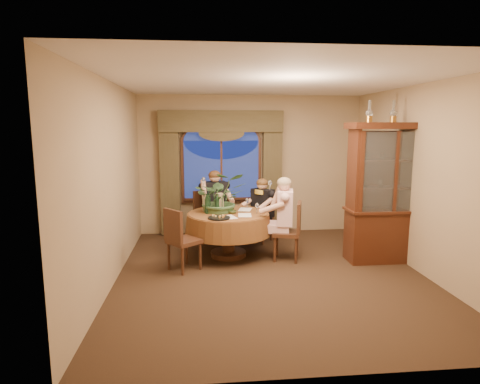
{
  "coord_description": "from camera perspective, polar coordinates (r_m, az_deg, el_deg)",
  "views": [
    {
      "loc": [
        -1.0,
        -5.63,
        2.17
      ],
      "look_at": [
        -0.37,
        0.93,
        1.1
      ],
      "focal_mm": 30.0,
      "sensor_mm": 36.0,
      "label": 1
    }
  ],
  "objects": [
    {
      "name": "chair_right",
      "position": [
        6.64,
        6.61,
        -5.58
      ],
      "size": [
        0.52,
        0.52,
        0.96
      ],
      "primitive_type": "cube",
      "rotation": [
        0.0,
        0.0,
        1.28
      ],
      "color": "black",
      "rests_on": "floor"
    },
    {
      "name": "wall_back",
      "position": [
        8.23,
        1.5,
        3.86
      ],
      "size": [
        4.5,
        0.0,
        4.5
      ],
      "primitive_type": "plane",
      "rotation": [
        1.57,
        0.0,
        0.0
      ],
      "color": "#977E5A",
      "rests_on": "ground"
    },
    {
      "name": "cheese_platter",
      "position": [
        6.3,
        -3.0,
        -3.7
      ],
      "size": [
        0.35,
        0.35,
        0.02
      ],
      "primitive_type": "cylinder",
      "color": "black",
      "rests_on": "dining_table"
    },
    {
      "name": "oil_lamp_right",
      "position": [
        6.97,
        23.91,
        10.43
      ],
      "size": [
        0.11,
        0.11,
        0.34
      ],
      "primitive_type": null,
      "color": "#A5722D",
      "rests_on": "china_cabinet"
    },
    {
      "name": "wine_glass_person_back",
      "position": [
        7.16,
        -2.76,
        -1.49
      ],
      "size": [
        0.07,
        0.07,
        0.18
      ],
      "primitive_type": null,
      "color": "silver",
      "rests_on": "dining_table"
    },
    {
      "name": "tasting_paper_1",
      "position": [
        6.97,
        0.73,
        -2.5
      ],
      "size": [
        0.28,
        0.35,
        0.0
      ],
      "primitive_type": "cube",
      "rotation": [
        0.0,
        0.0,
        -0.27
      ],
      "color": "white",
      "rests_on": "dining_table"
    },
    {
      "name": "chair_back",
      "position": [
        7.61,
        -4.6,
        -3.63
      ],
      "size": [
        0.54,
        0.54,
        0.96
      ],
      "primitive_type": "cube",
      "rotation": [
        0.0,
        0.0,
        -2.78
      ],
      "color": "black",
      "rests_on": "floor"
    },
    {
      "name": "person_scarf",
      "position": [
        7.42,
        3.22,
        -2.81
      ],
      "size": [
        0.6,
        0.61,
        1.25
      ],
      "primitive_type": null,
      "rotation": [
        0.0,
        0.0,
        -3.97
      ],
      "color": "black",
      "rests_on": "floor"
    },
    {
      "name": "drapery_right",
      "position": [
        8.19,
        4.59,
        2.26
      ],
      "size": [
        0.38,
        0.14,
        2.32
      ],
      "primitive_type": "cube",
      "color": "#3E361E",
      "rests_on": "floor"
    },
    {
      "name": "oil_lamp_left",
      "position": [
        6.62,
        17.92,
        10.87
      ],
      "size": [
        0.11,
        0.11,
        0.34
      ],
      "primitive_type": null,
      "color": "#A5722D",
      "rests_on": "china_cabinet"
    },
    {
      "name": "wine_glass_person_scarf",
      "position": [
        7.05,
        1.02,
        -1.64
      ],
      "size": [
        0.07,
        0.07,
        0.18
      ],
      "primitive_type": null,
      "color": "silver",
      "rests_on": "dining_table"
    },
    {
      "name": "tasting_paper_0",
      "position": [
        6.52,
        0.68,
        -3.3
      ],
      "size": [
        0.23,
        0.32,
        0.0
      ],
      "primitive_type": "cube",
      "rotation": [
        0.0,
        0.0,
        -0.08
      ],
      "color": "white",
      "rests_on": "dining_table"
    },
    {
      "name": "wine_bottle_1",
      "position": [
        6.83,
        -4.5,
        -1.39
      ],
      "size": [
        0.07,
        0.07,
        0.33
      ],
      "primitive_type": "cylinder",
      "color": "black",
      "rests_on": "dining_table"
    },
    {
      "name": "person_back",
      "position": [
        7.63,
        -3.63,
        -2.01
      ],
      "size": [
        0.57,
        0.54,
        1.37
      ],
      "primitive_type": null,
      "rotation": [
        0.0,
        0.0,
        -2.93
      ],
      "color": "black",
      "rests_on": "floor"
    },
    {
      "name": "wine_glass_person_pink",
      "position": [
        6.65,
        2.42,
        -2.32
      ],
      "size": [
        0.07,
        0.07,
        0.18
      ],
      "primitive_type": null,
      "color": "silver",
      "rests_on": "dining_table"
    },
    {
      "name": "centerpiece_plant",
      "position": [
        6.76,
        -2.76,
        2.03
      ],
      "size": [
        0.86,
        0.96,
        0.75
      ],
      "primitive_type": "imported",
      "color": "#395B34",
      "rests_on": "dining_table"
    },
    {
      "name": "wine_bottle_2",
      "position": [
        6.63,
        -3.26,
        -1.7
      ],
      "size": [
        0.07,
        0.07,
        0.33
      ],
      "primitive_type": "cylinder",
      "color": "black",
      "rests_on": "dining_table"
    },
    {
      "name": "china_cabinet",
      "position": [
        6.86,
        20.37,
        -0.15
      ],
      "size": [
        1.38,
        0.55,
        2.24
      ],
      "primitive_type": "cube",
      "color": "#35170D",
      "rests_on": "floor"
    },
    {
      "name": "stoneware_vase",
      "position": [
        6.85,
        -2.92,
        -1.44
      ],
      "size": [
        0.16,
        0.16,
        0.31
      ],
      "primitive_type": null,
      "color": "#9B8661",
      "rests_on": "dining_table"
    },
    {
      "name": "ceiling",
      "position": [
        5.75,
        4.72,
        15.49
      ],
      "size": [
        5.0,
        5.0,
        0.0
      ],
      "primitive_type": "plane",
      "rotation": [
        3.14,
        0.0,
        0.0
      ],
      "color": "white",
      "rests_on": "wall_back"
    },
    {
      "name": "arched_transom",
      "position": [
        8.07,
        -2.7,
        8.58
      ],
      "size": [
        1.6,
        0.06,
        0.44
      ],
      "primitive_type": null,
      "color": "navy",
      "rests_on": "wall_back"
    },
    {
      "name": "drapery_left",
      "position": [
        8.09,
        -9.94,
        2.07
      ],
      "size": [
        0.38,
        0.14,
        2.32
      ],
      "primitive_type": "cube",
      "color": "#3E361E",
      "rests_on": "floor"
    },
    {
      "name": "floor",
      "position": [
        6.11,
        4.36,
        -11.59
      ],
      "size": [
        5.0,
        5.0,
        0.0
      ],
      "primitive_type": "plane",
      "color": "black",
      "rests_on": "ground"
    },
    {
      "name": "chair_front_left",
      "position": [
        6.2,
        -7.95,
        -6.68
      ],
      "size": [
        0.59,
        0.59,
        0.96
      ],
      "primitive_type": "cube",
      "rotation": [
        0.0,
        0.0,
        -0.88
      ],
      "color": "black",
      "rests_on": "floor"
    },
    {
      "name": "dining_table",
      "position": [
        6.81,
        -1.68,
        -6.06
      ],
      "size": [
        1.47,
        1.47,
        0.75
      ],
      "primitive_type": "cylinder",
      "rotation": [
        0.0,
        0.0,
        -0.01
      ],
      "color": "maroon",
      "rests_on": "floor"
    },
    {
      "name": "chair_back_right",
      "position": [
        7.66,
        2.8,
        -3.52
      ],
      "size": [
        0.59,
        0.59,
        0.96
      ],
      "primitive_type": "cube",
      "rotation": [
        0.0,
        0.0,
        -3.81
      ],
      "color": "black",
      "rests_on": "floor"
    },
    {
      "name": "window",
      "position": [
        8.11,
        -2.66,
        3.07
      ],
      "size": [
        1.62,
        0.1,
        1.32
      ],
      "primitive_type": null,
      "color": "navy",
      "rests_on": "wall_back"
    },
    {
      "name": "olive_bowl",
      "position": [
        6.67,
        -1.09,
        -2.87
      ],
      "size": [
        0.14,
        0.14,
        0.05
      ],
      "primitive_type": "imported",
      "color": "#445429",
      "rests_on": "dining_table"
    },
    {
      "name": "person_pink",
      "position": [
        6.66,
        6.4,
        -3.72
      ],
      "size": [
        0.55,
        0.58,
        1.37
      ],
      "primitive_type": null,
      "rotation": [
        0.0,
        0.0,
        1.35
      ],
      "color": "beige",
      "rests_on": "floor"
    },
    {
      "name": "oil_lamp_center",
      "position": [
        6.78,
        20.99,
        10.66
      ],
      "size": [
        0.11,
        0.11,
        0.34
      ],
      "primitive_type": null,
      "color": "#A5722D",
      "rests_on": "china_cabinet"
    },
    {
      "name": "wine_bottle_3",
      "position": [
        6.81,
        -5.07,
        -1.43
      ],
      "size": [
        0.07,
        0.07,
        0.33
      ],
      "primitive_type": "cylinder",
      "color": "tan",
      "rests_on": "dining_table"
    },
    {
      "name": "swag_valance",
      "position": [
        7.99,
        -2.68,
        10.01
      ],
      "size": [
        2.45,
        0.16,
        0.42
      ],
      "primitive_type": null,
      "color": "#3E361E",
      "rests_on": "wall_back"
    },
    {
      "name": "tasting_paper_2",
      "position": [
        6.38,
        -1.65,
        -3.6
      ],
      "size": [
        0.29,
        0.35,
        0.0
      ],
      "primitive_type": "cube",
      "rotation": [
        0.0,
        0.0,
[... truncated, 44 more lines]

